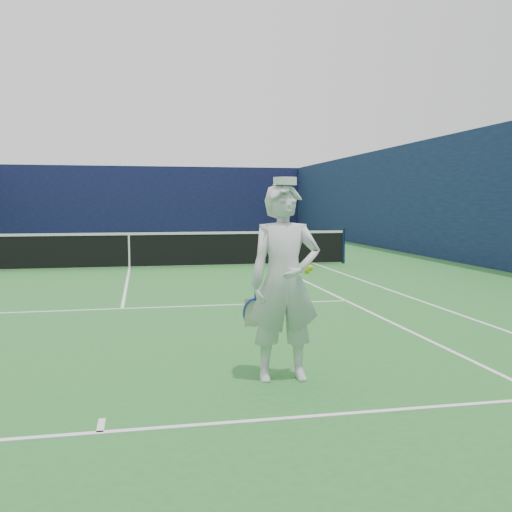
# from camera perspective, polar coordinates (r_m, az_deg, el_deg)

# --- Properties ---
(ground) EXTENTS (80.00, 80.00, 0.00)m
(ground) POSITION_cam_1_polar(r_m,az_deg,el_deg) (16.58, -12.54, -1.18)
(ground) COLOR #2A6F2C
(ground) RESTS_ON ground
(court_markings) EXTENTS (11.03, 23.83, 0.01)m
(court_markings) POSITION_cam_1_polar(r_m,az_deg,el_deg) (16.58, -12.54, -1.16)
(court_markings) COLOR white
(court_markings) RESTS_ON ground
(windscreen_fence) EXTENTS (20.12, 36.12, 4.00)m
(windscreen_fence) POSITION_cam_1_polar(r_m,az_deg,el_deg) (16.48, -12.68, 5.75)
(windscreen_fence) COLOR #0E1133
(windscreen_fence) RESTS_ON ground
(tennis_net) EXTENTS (12.88, 0.09, 1.07)m
(tennis_net) POSITION_cam_1_polar(r_m,az_deg,el_deg) (16.53, -12.58, 0.74)
(tennis_net) COLOR #141E4C
(tennis_net) RESTS_ON ground
(tennis_player) EXTENTS (0.80, 0.52, 2.10)m
(tennis_player) POSITION_cam_1_polar(r_m,az_deg,el_deg) (5.91, 2.86, -2.61)
(tennis_player) COLOR silver
(tennis_player) RESTS_ON ground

